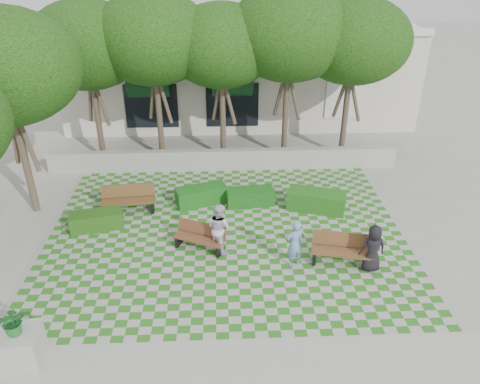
{
  "coord_description": "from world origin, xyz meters",
  "views": [
    {
      "loc": [
        -0.11,
        -12.26,
        8.92
      ],
      "look_at": [
        0.5,
        1.5,
        1.4
      ],
      "focal_mm": 35.0,
      "sensor_mm": 36.0,
      "label": 1
    }
  ],
  "objects_px": {
    "bench_mid": "(200,237)",
    "person_white": "(219,228)",
    "bench_east": "(342,250)",
    "hedge_midleft": "(202,195)",
    "hedge_east": "(316,201)",
    "bench_west": "(128,200)",
    "person_blue": "(294,244)",
    "person_dark": "(373,248)",
    "planter_front": "(19,341)",
    "hedge_west": "(97,220)",
    "hedge_midright": "(250,197)"
  },
  "relations": [
    {
      "from": "person_blue",
      "to": "person_white",
      "type": "relative_size",
      "value": 0.92
    },
    {
      "from": "bench_east",
      "to": "bench_mid",
      "type": "bearing_deg",
      "value": -179.93
    },
    {
      "from": "hedge_west",
      "to": "person_blue",
      "type": "bearing_deg",
      "value": -19.97
    },
    {
      "from": "bench_west",
      "to": "person_white",
      "type": "relative_size",
      "value": 1.16
    },
    {
      "from": "bench_west",
      "to": "planter_front",
      "type": "height_order",
      "value": "planter_front"
    },
    {
      "from": "person_blue",
      "to": "person_dark",
      "type": "relative_size",
      "value": 1.02
    },
    {
      "from": "bench_mid",
      "to": "hedge_midleft",
      "type": "height_order",
      "value": "bench_mid"
    },
    {
      "from": "bench_west",
      "to": "planter_front",
      "type": "relative_size",
      "value": 1.23
    },
    {
      "from": "bench_west",
      "to": "planter_front",
      "type": "distance_m",
      "value": 7.05
    },
    {
      "from": "person_white",
      "to": "bench_west",
      "type": "bearing_deg",
      "value": 7.23
    },
    {
      "from": "hedge_east",
      "to": "person_white",
      "type": "height_order",
      "value": "person_white"
    },
    {
      "from": "bench_mid",
      "to": "hedge_west",
      "type": "xyz_separation_m",
      "value": [
        -3.62,
        1.37,
        -0.11
      ]
    },
    {
      "from": "hedge_west",
      "to": "hedge_east",
      "type": "bearing_deg",
      "value": 6.8
    },
    {
      "from": "bench_east",
      "to": "hedge_east",
      "type": "bearing_deg",
      "value": 105.5
    },
    {
      "from": "hedge_west",
      "to": "planter_front",
      "type": "height_order",
      "value": "planter_front"
    },
    {
      "from": "bench_mid",
      "to": "person_dark",
      "type": "xyz_separation_m",
      "value": [
        5.2,
        -1.32,
        0.35
      ]
    },
    {
      "from": "bench_mid",
      "to": "hedge_east",
      "type": "relative_size",
      "value": 0.83
    },
    {
      "from": "bench_mid",
      "to": "person_white",
      "type": "distance_m",
      "value": 0.78
    },
    {
      "from": "hedge_west",
      "to": "planter_front",
      "type": "relative_size",
      "value": 1.1
    },
    {
      "from": "bench_east",
      "to": "hedge_midleft",
      "type": "xyz_separation_m",
      "value": [
        -4.44,
        3.91,
        -0.14
      ]
    },
    {
      "from": "planter_front",
      "to": "person_blue",
      "type": "distance_m",
      "value": 7.77
    },
    {
      "from": "hedge_west",
      "to": "bench_west",
      "type": "bearing_deg",
      "value": 49.66
    },
    {
      "from": "bench_mid",
      "to": "hedge_east",
      "type": "distance_m",
      "value": 4.81
    },
    {
      "from": "bench_west",
      "to": "hedge_east",
      "type": "height_order",
      "value": "bench_west"
    },
    {
      "from": "hedge_midright",
      "to": "planter_front",
      "type": "height_order",
      "value": "planter_front"
    },
    {
      "from": "hedge_east",
      "to": "planter_front",
      "type": "xyz_separation_m",
      "value": [
        -8.28,
        -6.75,
        0.29
      ]
    },
    {
      "from": "bench_west",
      "to": "hedge_midright",
      "type": "distance_m",
      "value": 4.51
    },
    {
      "from": "bench_east",
      "to": "planter_front",
      "type": "distance_m",
      "value": 9.16
    },
    {
      "from": "hedge_east",
      "to": "person_blue",
      "type": "relative_size",
      "value": 1.34
    },
    {
      "from": "hedge_east",
      "to": "hedge_west",
      "type": "relative_size",
      "value": 1.18
    },
    {
      "from": "bench_west",
      "to": "hedge_west",
      "type": "height_order",
      "value": "bench_west"
    },
    {
      "from": "planter_front",
      "to": "person_white",
      "type": "distance_m",
      "value": 6.38
    },
    {
      "from": "hedge_west",
      "to": "person_white",
      "type": "height_order",
      "value": "person_white"
    },
    {
      "from": "bench_east",
      "to": "planter_front",
      "type": "bearing_deg",
      "value": -145.24
    },
    {
      "from": "bench_mid",
      "to": "person_dark",
      "type": "distance_m",
      "value": 5.38
    },
    {
      "from": "bench_east",
      "to": "hedge_east",
      "type": "distance_m",
      "value": 3.27
    },
    {
      "from": "hedge_east",
      "to": "hedge_midright",
      "type": "distance_m",
      "value": 2.47
    },
    {
      "from": "bench_mid",
      "to": "person_blue",
      "type": "relative_size",
      "value": 1.11
    },
    {
      "from": "person_dark",
      "to": "planter_front",
      "type": "bearing_deg",
      "value": 17.21
    },
    {
      "from": "bench_mid",
      "to": "person_white",
      "type": "xyz_separation_m",
      "value": [
        0.63,
        -0.12,
        0.43
      ]
    },
    {
      "from": "hedge_midright",
      "to": "hedge_west",
      "type": "bearing_deg",
      "value": -165.21
    },
    {
      "from": "hedge_west",
      "to": "hedge_midleft",
      "type": "bearing_deg",
      "value": 23.86
    },
    {
      "from": "hedge_west",
      "to": "bench_east",
      "type": "bearing_deg",
      "value": -16.19
    },
    {
      "from": "bench_mid",
      "to": "person_dark",
      "type": "relative_size",
      "value": 1.13
    },
    {
      "from": "hedge_east",
      "to": "person_dark",
      "type": "xyz_separation_m",
      "value": [
        0.98,
        -3.63,
        0.4
      ]
    },
    {
      "from": "bench_mid",
      "to": "person_white",
      "type": "height_order",
      "value": "person_white"
    },
    {
      "from": "person_blue",
      "to": "person_dark",
      "type": "xyz_separation_m",
      "value": [
        2.3,
        -0.32,
        -0.01
      ]
    },
    {
      "from": "hedge_midleft",
      "to": "person_blue",
      "type": "relative_size",
      "value": 1.21
    },
    {
      "from": "hedge_east",
      "to": "hedge_midleft",
      "type": "xyz_separation_m",
      "value": [
        -4.26,
        0.65,
        -0.03
      ]
    },
    {
      "from": "hedge_midright",
      "to": "bench_mid",
      "type": "bearing_deg",
      "value": -122.73
    }
  ]
}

